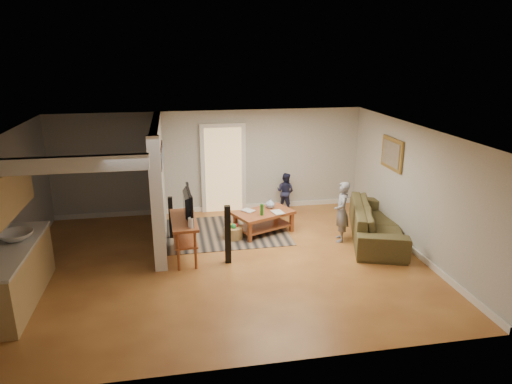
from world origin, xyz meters
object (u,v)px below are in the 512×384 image
speaker_left (228,235)px  toddler (285,210)px  coffee_table (264,216)px  tv_console (185,223)px  sofa (376,238)px  child (340,240)px  speaker_right (171,218)px  toy_basket (233,232)px

speaker_left → toddler: size_ratio=1.17×
speaker_left → toddler: (1.77, 2.69, -0.57)m
coffee_table → tv_console: bearing=-151.0°
sofa → child: size_ratio=1.98×
speaker_right → child: speaker_right is taller
sofa → toddler: 2.58m
coffee_table → child: bearing=-25.8°
tv_console → toddler: bearing=39.6°
coffee_table → toddler: size_ratio=1.48×
sofa → tv_console: bearing=111.1°
coffee_table → child: coffee_table is taller
coffee_table → tv_console: size_ratio=1.12×
speaker_left → child: speaker_left is taller
tv_console → child: tv_console is taller
child → toddler: (-0.70, 2.07, 0.00)m
sofa → toddler: (-1.49, 2.11, 0.00)m
speaker_left → toy_basket: 1.22m
sofa → coffee_table: (-2.29, 0.77, 0.38)m
sofa → toy_basket: (-3.01, 0.54, 0.15)m
toddler → tv_console: bearing=84.2°
speaker_right → toddler: speaker_right is taller
child → tv_console: bearing=-69.5°
toy_basket → toddler: toddler is taller
tv_console → speaker_left: bearing=-28.5°
speaker_right → toy_basket: 1.36m
speaker_left → speaker_right: speaker_left is taller
child → speaker_right: bearing=-86.1°
coffee_table → speaker_left: size_ratio=1.26×
tv_console → toy_basket: bearing=33.1°
toy_basket → toddler: 2.19m
sofa → speaker_right: size_ratio=2.76×
sofa → child: child is taller
child → toy_basket: bearing=-86.5°
coffee_table → speaker_right: size_ratio=1.56×
tv_console → speaker_right: (-0.26, 1.01, -0.26)m
toddler → toy_basket: bearing=88.0°
coffee_table → speaker_right: (-2.01, 0.04, 0.08)m
toy_basket → tv_console: bearing=-144.3°
coffee_table → tv_console: 2.02m
speaker_left → toy_basket: (0.25, 1.12, -0.42)m
coffee_table → toy_basket: 0.78m
child → toddler: 2.18m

